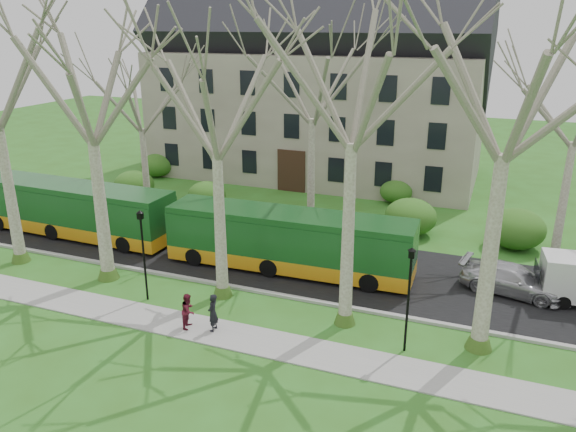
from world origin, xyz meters
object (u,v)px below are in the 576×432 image
(bus_lead, at_px, (74,209))
(pedestrian_a, at_px, (213,313))
(bus_follow, at_px, (289,240))
(pedestrian_b, at_px, (188,311))
(sedan, at_px, (512,279))

(bus_lead, relative_size, pedestrian_a, 7.83)
(bus_lead, distance_m, pedestrian_a, 14.91)
(bus_follow, bearing_deg, pedestrian_b, -106.30)
(sedan, bearing_deg, bus_lead, 103.87)
(bus_follow, xyz_separation_m, pedestrian_b, (-1.82, -7.03, -0.84))
(bus_follow, height_order, pedestrian_b, bus_follow)
(sedan, distance_m, pedestrian_a, 14.18)
(bus_lead, bearing_deg, bus_follow, 1.17)
(bus_follow, xyz_separation_m, sedan, (10.86, 1.28, -0.91))
(pedestrian_a, bearing_deg, bus_follow, 170.23)
(bus_lead, height_order, bus_follow, bus_lead)
(bus_lead, relative_size, pedestrian_b, 8.43)
(bus_follow, distance_m, pedestrian_a, 6.98)
(sedan, bearing_deg, pedestrian_a, 136.29)
(pedestrian_a, bearing_deg, sedan, 121.46)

